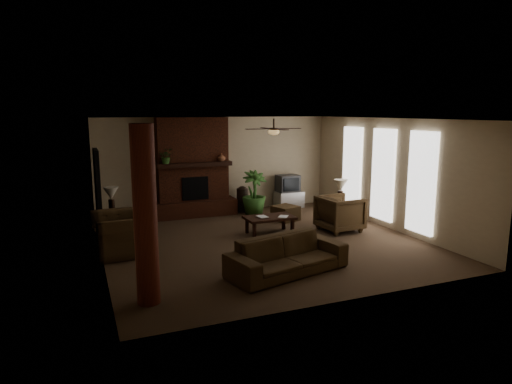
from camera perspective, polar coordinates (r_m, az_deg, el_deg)
name	(u,v)px	position (r m, az deg, el deg)	size (l,w,h in m)	color
room_shell	(263,182)	(10.12, 0.85, 1.30)	(7.00, 7.00, 7.00)	#4C3726
fireplace	(193,176)	(12.94, -7.99, 2.08)	(2.40, 0.70, 2.80)	#542616
windows	(383,175)	(12.04, 15.79, 2.11)	(0.08, 3.65, 2.35)	white
log_column	(145,216)	(7.05, -13.86, -2.99)	(0.36, 0.36, 2.80)	maroon
doorway	(98,194)	(11.19, -19.39, -0.24)	(0.10, 1.00, 2.10)	black
ceiling_fan	(274,130)	(10.44, 2.26, 7.80)	(1.35, 1.35, 0.37)	black
sofa	(287,249)	(8.40, 4.01, -7.27)	(2.31, 0.67, 0.90)	#47341E
armchair_left	(122,227)	(9.90, -16.64, -4.23)	(1.31, 0.85, 1.15)	#47341E
armchair_right	(340,212)	(11.44, 10.63, -2.46)	(0.95, 0.89, 0.98)	#47341E
coffee_table	(270,219)	(11.02, 1.73, -3.40)	(1.20, 0.70, 0.43)	black
ottoman	(286,213)	(12.40, 3.77, -2.69)	(0.60, 0.60, 0.40)	#47341E
tv_stand	(289,199)	(14.05, 4.19, -0.94)	(0.85, 0.50, 0.50)	#AFAFB1
tv	(288,183)	(13.93, 4.06, 1.09)	(0.66, 0.54, 0.52)	#333235
floor_vase	(242,197)	(13.42, -1.74, -0.67)	(0.34, 0.34, 0.77)	#2D2019
floor_plant	(254,202)	(13.06, -0.25, -1.30)	(0.71, 1.27, 0.71)	#325A24
side_table_left	(113,225)	(11.34, -17.68, -4.02)	(0.50, 0.50, 0.55)	black
lamp_left	(111,195)	(11.19, -17.89, -0.40)	(0.44, 0.44, 0.65)	black
side_table_right	(341,214)	(12.19, 10.74, -2.72)	(0.50, 0.50, 0.55)	black
lamp_right	(341,187)	(12.01, 10.67, 0.62)	(0.40, 0.40, 0.65)	black
mantel_plant	(166,158)	(12.40, -11.30, 4.27)	(0.38, 0.42, 0.33)	#325A24
mantel_vase	(222,157)	(12.81, -4.38, 4.39)	(0.22, 0.23, 0.22)	brown
book_a	(258,212)	(10.83, 0.30, -2.55)	(0.22, 0.03, 0.29)	#999999
book_b	(279,211)	(10.94, 2.93, -2.42)	(0.21, 0.02, 0.29)	#999999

